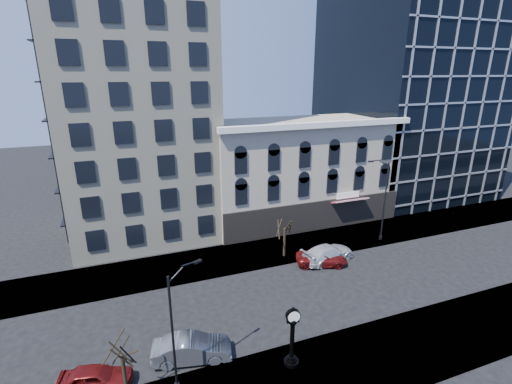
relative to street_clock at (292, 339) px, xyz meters
name	(u,v)px	position (x,y,z in m)	size (l,w,h in m)	color
ground	(250,306)	(-0.32, 6.66, -1.99)	(160.00, 160.00, 0.00)	black
sidewalk_far	(222,260)	(-0.32, 14.66, -1.93)	(160.00, 6.00, 0.12)	#99968B
sidewalk_near	(296,382)	(-0.32, -1.34, -1.93)	(160.00, 6.00, 0.12)	#99968B
cream_tower	(130,53)	(-6.43, 25.54, 17.33)	(15.90, 15.40, 42.50)	beige
victorian_row	(298,170)	(11.68, 22.55, 4.00)	(22.60, 11.19, 12.50)	#ABA08D
glass_office	(407,97)	(31.68, 27.56, 12.01)	(20.00, 20.15, 28.00)	black
street_clock	(292,339)	(0.00, 0.00, 0.00)	(0.94, 0.94, 4.14)	black
street_lamp_near	(179,297)	(-6.48, 0.89, 4.00)	(1.90, 0.98, 7.78)	black
street_lamp_far	(381,179)	(16.41, 13.07, 4.97)	(2.28, 0.94, 9.07)	black
bare_tree_near	(120,343)	(-9.67, 0.20, 2.44)	(3.33, 3.33, 5.72)	black
bare_tree_far	(285,222)	(5.62, 13.17, 1.69)	(2.76, 2.76, 4.74)	black
car_near_a	(96,378)	(-11.36, 2.47, -1.29)	(1.67, 4.14, 1.41)	maroon
car_near_b	(192,349)	(-5.70, 2.71, -1.17)	(1.74, 4.99, 1.64)	#595B60
car_far_a	(321,258)	(8.27, 10.49, -1.33)	(2.21, 4.80, 1.33)	maroon
car_far_b	(328,253)	(9.23, 10.94, -1.19)	(2.26, 5.55, 1.61)	silver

